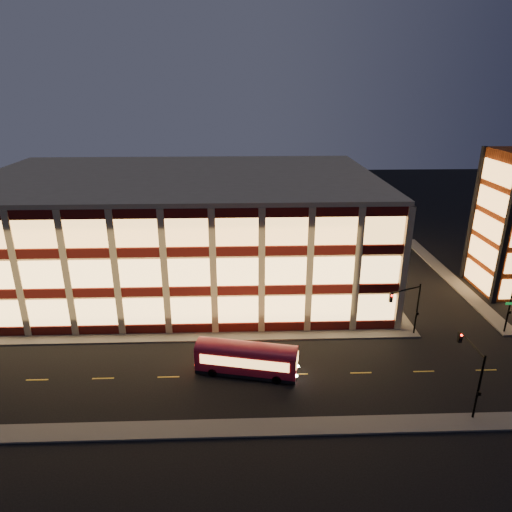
{
  "coord_description": "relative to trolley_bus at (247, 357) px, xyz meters",
  "views": [
    {
      "loc": [
        4.84,
        -41.74,
        25.53
      ],
      "look_at": [
        6.63,
        8.0,
        6.57
      ],
      "focal_mm": 32.0,
      "sensor_mm": 36.0,
      "label": 1
    }
  ],
  "objects": [
    {
      "name": "sidewalk_near",
      "position": [
        -5.26,
        -7.35,
        -1.68
      ],
      "size": [
        100.0,
        2.0,
        0.15
      ],
      "primitive_type": "cube",
      "color": "#514F4C",
      "rests_on": "ground"
    },
    {
      "name": "office_building",
      "position": [
        -8.17,
        22.56,
        5.49
      ],
      "size": [
        50.45,
        30.45,
        14.5
      ],
      "color": "tan",
      "rests_on": "ground"
    },
    {
      "name": "sidewalk_office_south",
      "position": [
        -8.26,
        6.65,
        -1.68
      ],
      "size": [
        54.0,
        2.0,
        0.15
      ],
      "primitive_type": "cube",
      "color": "#514F4C",
      "rests_on": "ground"
    },
    {
      "name": "sidewalk_tower_west",
      "position": [
        28.74,
        22.65,
        -1.68
      ],
      "size": [
        2.0,
        30.0,
        0.15
      ],
      "primitive_type": "cube",
      "color": "#514F4C",
      "rests_on": "ground"
    },
    {
      "name": "traffic_signal_far",
      "position": [
        16.95,
        5.88,
        2.35
      ],
      "size": [
        3.79,
        1.87,
        6.0
      ],
      "color": "black",
      "rests_on": "ground"
    },
    {
      "name": "trolley_bus",
      "position": [
        0.0,
        0.0,
        0.0
      ],
      "size": [
        9.65,
        4.32,
        3.17
      ],
      "rotation": [
        0.0,
        0.0,
        -0.22
      ],
      "color": "maroon",
      "rests_on": "ground"
    },
    {
      "name": "traffic_signal_near",
      "position": [
        18.24,
        -5.38,
        2.37
      ],
      "size": [
        0.32,
        4.45,
        6.0
      ],
      "color": "black",
      "rests_on": "ground"
    },
    {
      "name": "ground",
      "position": [
        -5.26,
        5.65,
        -1.76
      ],
      "size": [
        200.0,
        200.0,
        0.0
      ],
      "primitive_type": "plane",
      "color": "black",
      "rests_on": "ground"
    },
    {
      "name": "sidewalk_office_east",
      "position": [
        17.74,
        22.65,
        -1.68
      ],
      "size": [
        2.0,
        30.0,
        0.15
      ],
      "primitive_type": "cube",
      "color": "#514F4C",
      "rests_on": "ground"
    }
  ]
}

